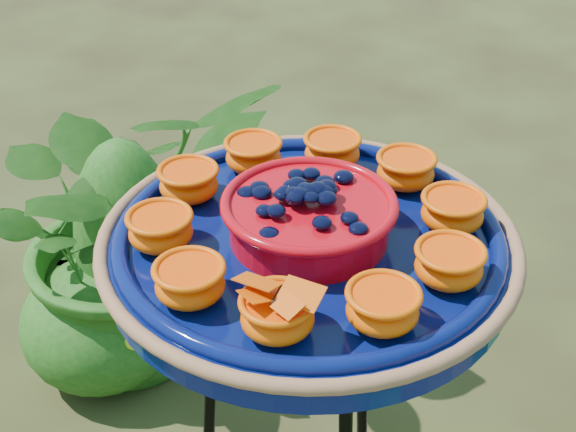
% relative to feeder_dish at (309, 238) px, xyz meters
% --- Properties ---
extents(feeder_dish, '(0.61, 0.61, 0.12)m').
position_rel_feeder_dish_xyz_m(feeder_dish, '(0.00, 0.00, 0.00)').
color(feeder_dish, '#071152').
rests_on(feeder_dish, tripod_stand).
extents(shrub_back_left, '(0.94, 0.98, 0.84)m').
position_rel_feeder_dish_xyz_m(shrub_back_left, '(-0.79, 0.67, -0.61)').
color(shrub_back_left, '#194D14').
rests_on(shrub_back_left, ground).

